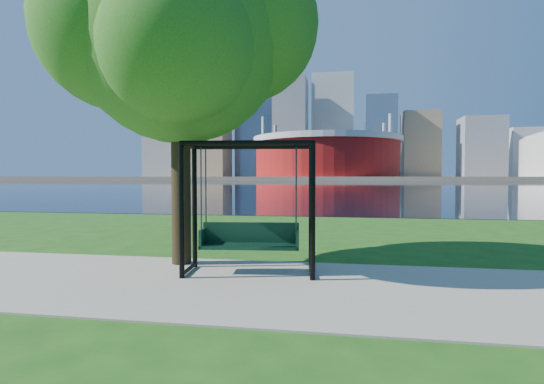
# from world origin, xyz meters

# --- Properties ---
(ground) EXTENTS (900.00, 900.00, 0.00)m
(ground) POSITION_xyz_m (0.00, 0.00, 0.00)
(ground) COLOR #1E5114
(ground) RESTS_ON ground
(path) EXTENTS (120.00, 4.00, 0.03)m
(path) POSITION_xyz_m (0.00, -0.50, 0.01)
(path) COLOR #9E937F
(path) RESTS_ON ground
(river) EXTENTS (900.00, 180.00, 0.02)m
(river) POSITION_xyz_m (0.00, 102.00, 0.01)
(river) COLOR black
(river) RESTS_ON ground
(far_bank) EXTENTS (900.00, 228.00, 2.00)m
(far_bank) POSITION_xyz_m (0.00, 306.00, 1.00)
(far_bank) COLOR #937F60
(far_bank) RESTS_ON ground
(stadium) EXTENTS (83.00, 83.00, 32.00)m
(stadium) POSITION_xyz_m (-10.00, 235.00, 14.23)
(stadium) COLOR maroon
(stadium) RESTS_ON far_bank
(skyline) EXTENTS (392.00, 66.00, 96.50)m
(skyline) POSITION_xyz_m (-4.27, 319.39, 35.89)
(skyline) COLOR gray
(skyline) RESTS_ON far_bank
(swing) EXTENTS (2.51, 1.30, 2.47)m
(swing) POSITION_xyz_m (-0.60, 0.36, 1.20)
(swing) COLOR black
(swing) RESTS_ON ground
(park_tree) EXTENTS (5.59, 5.05, 6.94)m
(park_tree) POSITION_xyz_m (-2.25, 1.00, 4.82)
(park_tree) COLOR black
(park_tree) RESTS_ON ground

